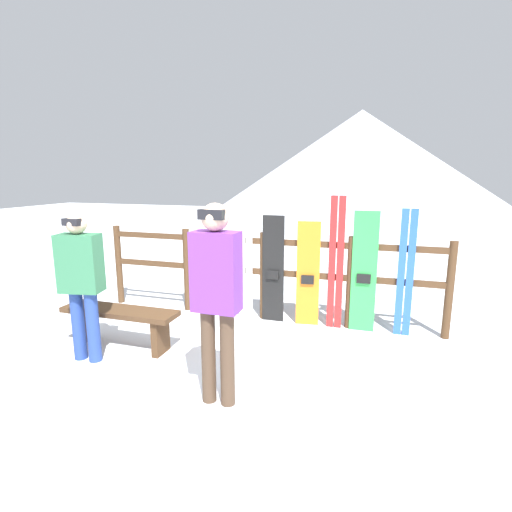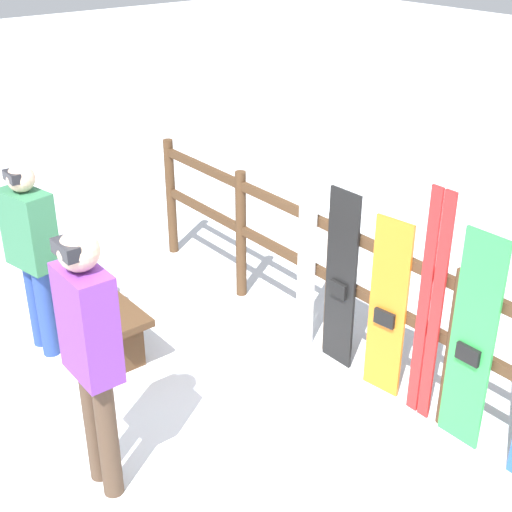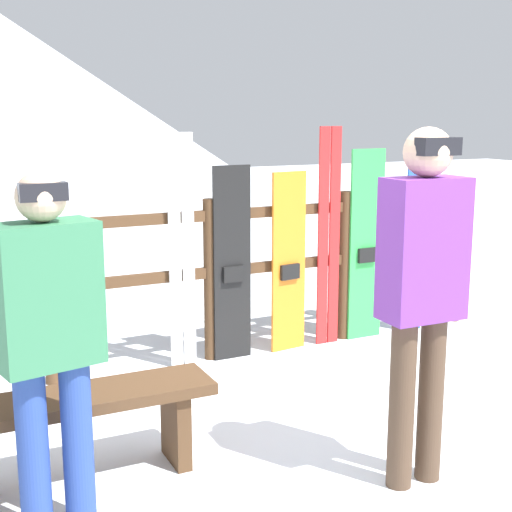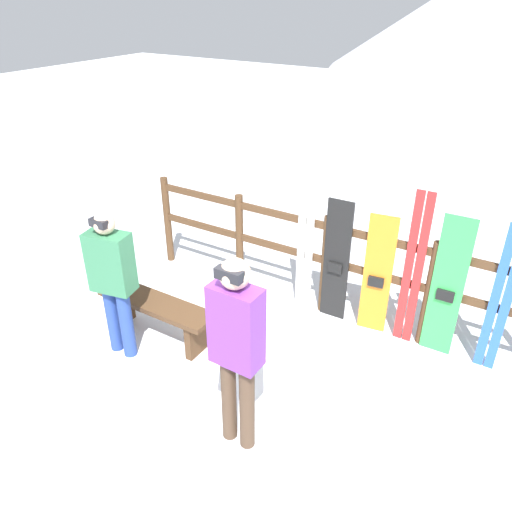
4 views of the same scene
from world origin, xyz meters
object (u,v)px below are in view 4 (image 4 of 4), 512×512
Objects in this scene: snowboard_black_stripe at (336,262)px; snowboard_green at (447,288)px; person_purple at (236,342)px; ski_pair_red at (413,271)px; ski_pair_white at (305,243)px; ski_pair_blue at (501,301)px; bench at (156,311)px; person_plaid_green at (112,276)px; snowboard_orange at (377,276)px.

snowboard_green is at bearing 0.00° from snowboard_black_stripe.
person_purple is 2.30m from ski_pair_red.
ski_pair_white is 1.16× the size of snowboard_black_stripe.
snowboard_black_stripe is 0.87m from ski_pair_red.
ski_pair_blue is (1.65, 2.15, -0.26)m from person_purple.
ski_pair_white reaches higher than bench.
snowboard_black_stripe is at bearing -179.89° from ski_pair_blue.
bench is 0.72m from person_plaid_green.
person_purple reaches higher than snowboard_orange.
snowboard_black_stripe reaches higher than bench.
ski_pair_blue is at bearing 28.07° from person_plaid_green.
ski_pair_blue is (0.50, 0.00, 0.02)m from snowboard_green.
bench is at bearing 154.79° from person_purple.
snowboard_green is (1.14, 2.15, -0.28)m from person_purple.
ski_pair_white is 1.22× the size of snowboard_orange.
ski_pair_blue is at bearing 0.38° from snowboard_green.
ski_pair_white is at bearing 55.15° from person_plaid_green.
person_purple is 1.02× the size of ski_pair_red.
snowboard_black_stripe is (1.66, 1.80, -0.20)m from person_plaid_green.
ski_pair_blue reaches higher than snowboard_black_stripe.
snowboard_green is at bearing 61.93° from person_purple.
person_plaid_green is 1.09× the size of snowboard_black_stripe.
person_plaid_green is at bearing -140.03° from snowboard_orange.
snowboard_black_stripe is at bearing -179.77° from ski_pair_red.
ski_pair_blue is at bearing 52.53° from person_purple.
ski_pair_white is at bearing 180.00° from ski_pair_blue.
ski_pair_red is (2.35, 1.41, 0.53)m from bench.
person_purple is 2.72m from ski_pair_blue.
person_plaid_green is 2.81m from snowboard_orange.
ski_pair_red reaches higher than person_plaid_green.
person_purple is 1.21× the size of snowboard_black_stripe.
bench is at bearing -136.63° from snowboard_black_stripe.
ski_pair_red is at bearing 35.65° from person_plaid_green.
snowboard_orange is 0.73m from snowboard_green.
ski_pair_blue is at bearing 23.75° from bench.
person_purple reaches higher than ski_pair_red.
ski_pair_red reaches higher than ski_pair_white.
bench is at bearing -127.65° from ski_pair_white.
person_purple is at bearing -127.47° from ski_pair_blue.
ski_pair_white is at bearing 52.35° from bench.
ski_pair_white is 1.62m from snowboard_green.
snowboard_black_stripe is (-0.07, 2.15, -0.33)m from person_purple.
ski_pair_blue is (1.23, 0.00, 0.10)m from snowboard_orange.
snowboard_black_stripe is 0.92× the size of ski_pair_blue.
snowboard_green is at bearing 32.03° from person_plaid_green.
person_plaid_green is 1.03× the size of snowboard_green.
snowboard_black_stripe is 1.04× the size of snowboard_orange.
snowboard_green is (1.22, 0.00, 0.05)m from snowboard_black_stripe.
ski_pair_white is at bearing 179.51° from snowboard_black_stripe.
snowboard_green is at bearing 27.50° from bench.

